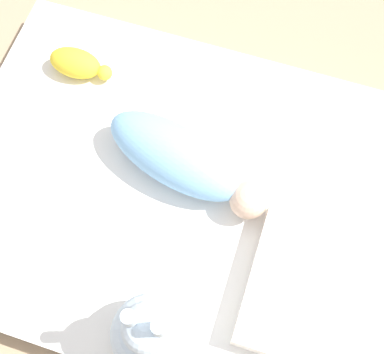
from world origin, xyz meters
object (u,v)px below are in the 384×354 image
at_px(pillow, 306,288).
at_px(turtle_plush, 77,64).
at_px(swaddled_baby, 181,159).
at_px(bunny_plush, 151,333).

relative_size(pillow, turtle_plush, 1.91).
height_order(swaddled_baby, bunny_plush, bunny_plush).
bearing_deg(turtle_plush, bunny_plush, -54.63).
distance_m(bunny_plush, turtle_plush, 0.88).
relative_size(bunny_plush, turtle_plush, 1.72).
xyz_separation_m(swaddled_baby, pillow, (0.43, -0.24, -0.04)).
height_order(bunny_plush, turtle_plush, bunny_plush).
bearing_deg(bunny_plush, swaddled_baby, 99.59).
bearing_deg(swaddled_baby, pillow, -14.25).
bearing_deg(swaddled_baby, turtle_plush, 166.36).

